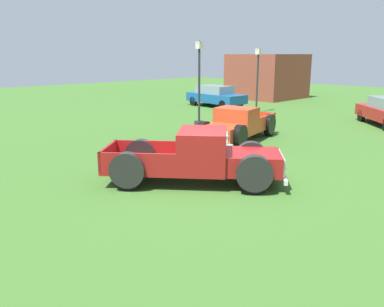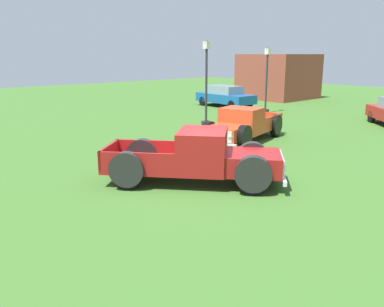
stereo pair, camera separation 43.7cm
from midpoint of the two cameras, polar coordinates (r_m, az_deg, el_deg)
The scene contains 7 objects.
ground_plane at distance 12.18m, azimuth 0.17°, elevation -4.03°, with size 80.00×80.00×0.00m, color #3D6B28.
pickup_truck_foreground at distance 11.85m, azimuth 0.78°, elevation -0.67°, with size 5.20×4.82×1.61m.
pickup_truck_behind_left at distance 17.61m, azimuth 5.47°, elevation 3.94°, with size 2.96×5.20×1.50m.
sedan_distant_a at distance 29.66m, azimuth 2.93°, elevation 8.19°, with size 4.64×2.10×1.52m.
lamp_post_near at distance 21.50m, azimuth 0.43°, elevation 10.13°, with size 0.36×0.36×4.44m.
lamp_post_far at distance 26.68m, azimuth 8.79°, elevation 10.39°, with size 0.36×0.36×4.16m.
brick_pavilion at distance 36.12m, azimuth 10.28°, elevation 10.72°, with size 5.24×5.48×3.74m.
Camera 1 is at (8.13, -8.26, 3.76)m, focal length 37.62 mm.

